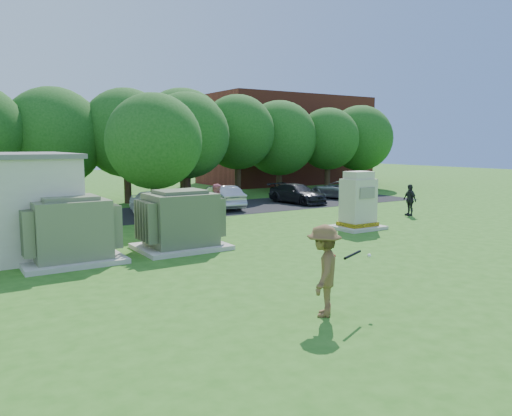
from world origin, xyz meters
TOP-DOWN VIEW (x-y plane):
  - ground at (0.00, 0.00)m, footprint 120.00×120.00m
  - brick_building at (18.00, 27.00)m, footprint 15.00×8.00m
  - parking_strip at (7.00, 13.50)m, footprint 20.00×6.00m
  - transformer_left at (-6.50, 4.50)m, footprint 3.00×2.40m
  - transformer_right at (-2.80, 4.50)m, footprint 3.00×2.40m
  - generator_cabinet at (5.34, 4.18)m, footprint 2.04×1.67m
  - picnic_table at (-0.76, 8.95)m, footprint 1.79×1.34m
  - batter at (-3.06, -3.46)m, footprint 1.42×1.40m
  - person_by_generator at (5.67, 4.16)m, footprint 0.78×0.76m
  - person_at_picnic at (0.61, 8.15)m, footprint 1.16×1.10m
  - person_walking_right at (10.40, 5.68)m, footprint 0.59×1.01m
  - car_white at (-0.44, 13.04)m, footprint 1.84×3.84m
  - car_silver_a at (3.60, 13.37)m, footprint 1.68×4.08m
  - car_dark at (8.83, 13.06)m, footprint 2.16×4.29m
  - car_silver_b at (12.90, 13.62)m, footprint 2.90×4.71m
  - batting_equipment at (-2.44, -3.63)m, footprint 1.25×0.40m
  - tree_row at (1.75, 18.50)m, footprint 41.30×13.30m

SIDE VIEW (x-z plane):
  - ground at x=0.00m, z-range 0.00..0.00m
  - parking_strip at x=7.00m, z-range 0.00..0.01m
  - picnic_table at x=-0.76m, z-range 0.10..0.86m
  - car_dark at x=8.83m, z-range 0.00..1.19m
  - car_silver_b at x=12.90m, z-range 0.00..1.22m
  - car_white at x=-0.44m, z-range 0.00..1.27m
  - car_silver_a at x=3.60m, z-range 0.00..1.31m
  - person_walking_right at x=10.40m, z-range 0.00..1.62m
  - person_by_generator at x=5.67m, z-range 0.00..1.80m
  - person_at_picnic at x=0.61m, z-range 0.00..1.89m
  - transformer_left at x=-6.50m, z-range -0.07..2.00m
  - transformer_right at x=-2.80m, z-range -0.07..2.00m
  - batter at x=-3.06m, z-range 0.00..1.97m
  - generator_cabinet at x=5.34m, z-range -0.16..2.33m
  - batting_equipment at x=-2.44m, z-range 1.18..1.36m
  - brick_building at x=18.00m, z-range 0.00..8.00m
  - tree_row at x=1.75m, z-range 0.50..7.80m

